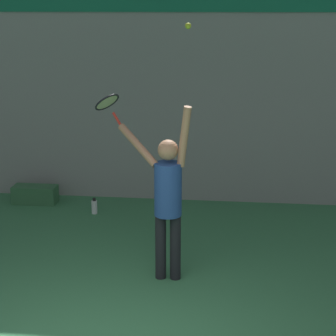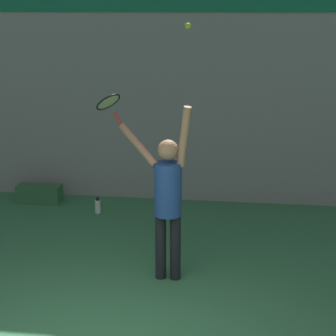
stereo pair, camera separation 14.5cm
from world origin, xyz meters
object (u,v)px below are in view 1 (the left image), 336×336
Objects in this scene: tennis_racket at (108,103)px; tennis_player at (167,194)px; tennis_ball at (188,26)px; equipment_bag at (35,194)px; water_bottle at (94,207)px.

tennis_player is at bearing -32.12° from tennis_racket.
tennis_ball is (0.23, -0.09, 1.92)m from tennis_player.
tennis_racket is 0.59× the size of equipment_bag.
tennis_racket is (-0.79, 0.50, 0.97)m from tennis_player.
tennis_racket reaches higher than equipment_bag.
tennis_racket is 6.39× the size of tennis_ball.
water_bottle is (-0.63, 1.68, -1.92)m from tennis_racket.
tennis_ball reaches higher than tennis_player.
tennis_ball is at bearing -44.11° from equipment_bag.
tennis_ball is at bearing -53.88° from water_bottle.
tennis_player is 3.73m from equipment_bag.
tennis_player is 1.35m from tennis_racket.
equipment_bag is (-1.73, 2.09, -1.89)m from tennis_racket.
tennis_racket is 3.31m from equipment_bag.
tennis_player is 1.93m from tennis_ball.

